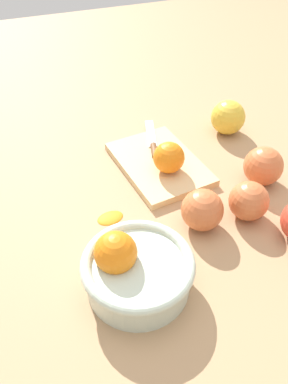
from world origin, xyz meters
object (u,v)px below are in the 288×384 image
(bowl, at_px, (135,269))
(knife, at_px, (152,143))
(apple_front_center, at_px, (263,166))
(orange_on_board, at_px, (169,158))
(apple_front_right, at_px, (228,117))
(apple_front_left_2, at_px, (249,201))
(apple_mid_left, at_px, (202,210))
(cutting_board, at_px, (159,164))

(bowl, xyz_separation_m, knife, (0.33, -0.16, -0.02))
(bowl, bearing_deg, apple_front_center, -65.49)
(bowl, bearing_deg, orange_on_board, -33.77)
(bowl, bearing_deg, apple_front_right, -46.35)
(bowl, distance_m, orange_on_board, 0.29)
(apple_front_right, relative_size, apple_front_left_2, 1.09)
(orange_on_board, height_order, apple_front_center, orange_on_board)
(bowl, xyz_separation_m, orange_on_board, (0.24, -0.16, 0.01))
(apple_front_left_2, bearing_deg, apple_front_center, -46.51)
(bowl, bearing_deg, apple_front_left_2, -73.48)
(knife, xyz_separation_m, apple_front_right, (0.01, -0.20, 0.02))
(orange_on_board, distance_m, apple_mid_left, 0.15)
(bowl, distance_m, apple_mid_left, 0.18)
(apple_mid_left, distance_m, apple_front_center, 0.19)
(knife, relative_size, apple_front_right, 1.86)
(bowl, height_order, apple_front_center, bowl)
(orange_on_board, relative_size, apple_front_center, 0.81)
(apple_mid_left, xyz_separation_m, apple_front_left_2, (-0.01, -0.09, -0.00))
(orange_on_board, bearing_deg, apple_front_left_2, -149.69)
(bowl, height_order, apple_front_left_2, bowl)
(bowl, height_order, knife, bowl)
(bowl, xyz_separation_m, apple_front_center, (0.15, -0.33, 0.00))
(apple_mid_left, height_order, apple_front_center, apple_front_center)
(cutting_board, relative_size, apple_mid_left, 2.94)
(apple_mid_left, distance_m, apple_front_left_2, 0.09)
(apple_mid_left, distance_m, apple_front_right, 0.33)
(apple_front_center, bearing_deg, apple_front_left_2, 133.49)
(apple_front_right, distance_m, apple_front_left_2, 0.29)
(cutting_board, bearing_deg, apple_front_left_2, -152.79)
(cutting_board, distance_m, apple_front_center, 0.22)
(cutting_board, relative_size, apple_front_left_2, 3.04)
(bowl, xyz_separation_m, cutting_board, (0.27, -0.15, -0.03))
(knife, height_order, apple_front_center, apple_front_center)
(cutting_board, distance_m, knife, 0.06)
(apple_front_right, bearing_deg, apple_mid_left, 142.40)
(apple_mid_left, bearing_deg, apple_front_center, -68.37)
(knife, relative_size, apple_front_left_2, 2.02)
(apple_mid_left, relative_size, apple_front_right, 0.95)
(apple_front_left_2, xyz_separation_m, apple_front_center, (0.08, -0.08, 0.00))
(apple_front_right, bearing_deg, apple_front_left_2, 158.30)
(bowl, relative_size, apple_front_center, 2.21)
(bowl, distance_m, cutting_board, 0.31)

